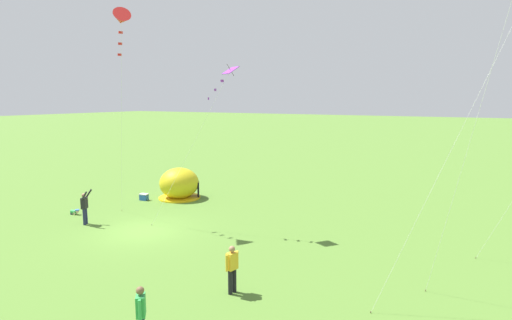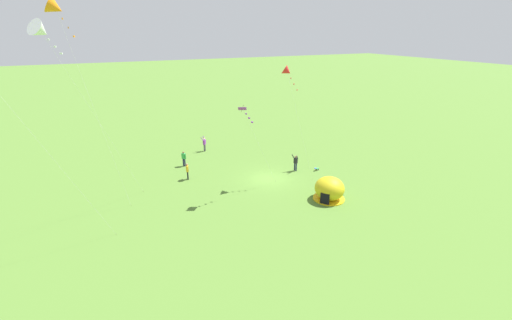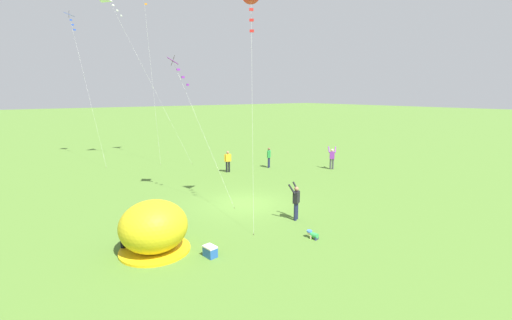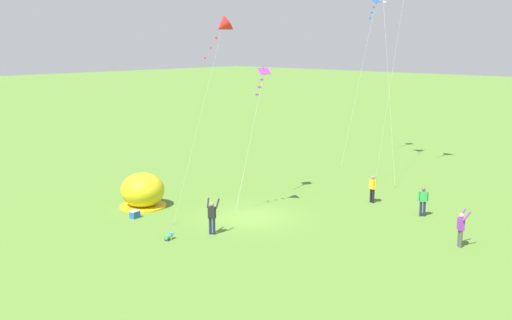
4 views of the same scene
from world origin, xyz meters
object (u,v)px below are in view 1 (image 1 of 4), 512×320
object	(u,v)px
toddler_crawling	(75,212)
person_far_back	(232,267)
cooler_box	(144,197)
person_center_field	(141,313)
popup_tent	(179,184)
person_with_toddler	(85,206)
kite_purple	(225,79)
kite_red	(121,19)

from	to	relation	value
toddler_crawling	person_far_back	distance (m)	13.71
cooler_box	toddler_crawling	xyz separation A→B (m)	(4.46, -1.11, -0.04)
person_center_field	person_far_back	size ratio (longest dim) A/B	1.00
popup_tent	cooler_box	xyz separation A→B (m)	(1.58, -1.75, -0.78)
person_with_toddler	person_center_field	xyz separation A→B (m)	(6.46, 10.50, -0.03)
toddler_crawling	kite_purple	bearing A→B (deg)	102.45
person_center_field	kite_red	world-z (taller)	kite_red
person_with_toddler	person_center_field	world-z (taller)	person_with_toddler
person_far_back	kite_red	distance (m)	13.80
cooler_box	person_center_field	xyz separation A→B (m)	(11.84, 11.51, 0.74)
person_with_toddler	kite_purple	bearing A→B (deg)	112.62
person_with_toddler	toddler_crawling	bearing A→B (deg)	-113.67
kite_purple	kite_red	size ratio (longest dim) A/B	0.75
person_with_toddler	kite_red	world-z (taller)	kite_red
person_center_field	kite_purple	xyz separation A→B (m)	(-9.43, -3.37, 6.73)
popup_tent	person_center_field	bearing A→B (deg)	36.04
person_with_toddler	kite_purple	distance (m)	10.22
popup_tent	kite_red	bearing A→B (deg)	13.43
popup_tent	kite_red	xyz separation A→B (m)	(5.73, 1.37, 9.69)
popup_tent	cooler_box	world-z (taller)	popup_tent
cooler_box	kite_purple	distance (m)	11.31
toddler_crawling	person_far_back	world-z (taller)	person_far_back
toddler_crawling	kite_red	world-z (taller)	kite_red
person_center_field	person_far_back	distance (m)	3.78
person_center_field	person_far_back	world-z (taller)	same
popup_tent	toddler_crawling	world-z (taller)	popup_tent
toddler_crawling	kite_red	xyz separation A→B (m)	(-0.30, 4.23, 10.50)
popup_tent	toddler_crawling	bearing A→B (deg)	-25.36
person_center_field	kite_red	xyz separation A→B (m)	(-7.69, -8.40, 9.72)
person_far_back	kite_red	xyz separation A→B (m)	(-3.96, -8.97, 9.72)
person_center_field	cooler_box	bearing A→B (deg)	-135.81
toddler_crawling	kite_red	distance (m)	11.33
cooler_box	toddler_crawling	distance (m)	4.59
toddler_crawling	person_with_toddler	world-z (taller)	person_with_toddler
person_far_back	kite_purple	world-z (taller)	kite_purple
popup_tent	person_with_toddler	world-z (taller)	popup_tent
cooler_box	person_far_back	world-z (taller)	person_far_back
person_center_field	kite_purple	world-z (taller)	kite_purple
toddler_crawling	kite_purple	world-z (taller)	kite_purple
person_center_field	kite_purple	bearing A→B (deg)	-160.34
person_with_toddler	person_far_back	world-z (taller)	person_with_toddler
kite_purple	person_far_back	bearing A→B (deg)	34.66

